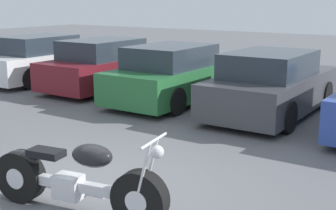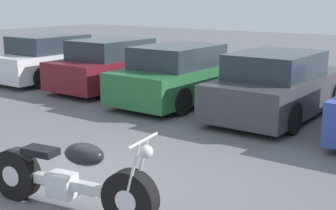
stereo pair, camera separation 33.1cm
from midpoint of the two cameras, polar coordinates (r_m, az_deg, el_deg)
name	(u,v)px [view 2 (the right image)]	position (r m, az deg, el deg)	size (l,w,h in m)	color
ground_plane	(72,192)	(6.48, -10.12, -10.45)	(60.00, 60.00, 0.00)	slate
motorcycle	(68,178)	(5.82, -10.52, -8.77)	(2.38, 0.78, 1.06)	black
parked_car_white	(54,59)	(15.30, -13.08, 5.47)	(1.83, 4.17, 1.42)	white
parked_car_maroon	(116,65)	(13.56, -5.64, 4.83)	(1.83, 4.17, 1.42)	maroon
parked_car_green	(182,75)	(11.74, 2.55, 3.63)	(1.83, 4.17, 1.42)	#286B38
parked_car_dark_grey	(278,86)	(10.58, 14.18, 2.23)	(1.83, 4.17, 1.42)	#3D3D42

